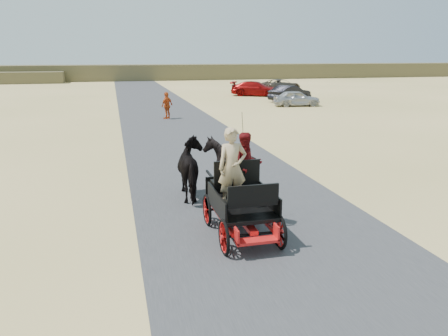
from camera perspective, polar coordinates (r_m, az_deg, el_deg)
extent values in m
plane|color=tan|center=(11.46, 3.71, -6.21)|extent=(140.00, 140.00, 0.00)
cube|color=#38383A|center=(11.46, 3.71, -6.19)|extent=(6.00, 140.00, 0.01)
cube|color=brown|center=(72.31, -11.80, 12.12)|extent=(140.00, 6.00, 2.40)
imported|color=black|center=(12.67, -3.97, -0.14)|extent=(0.91, 2.01, 1.70)
imported|color=black|center=(12.90, 0.84, 0.17)|extent=(1.37, 1.54, 1.70)
imported|color=tan|center=(9.76, 1.09, 0.07)|extent=(0.66, 0.43, 1.80)
imported|color=#660C0F|center=(10.43, 2.94, 0.39)|extent=(0.77, 0.60, 1.58)
imported|color=#BD4415|center=(28.55, -7.46, 8.11)|extent=(1.02, 1.00, 1.73)
imported|color=#B2B2B7|center=(35.85, 9.45, 8.98)|extent=(3.84, 1.94, 1.26)
imported|color=black|center=(39.50, 8.61, 9.62)|extent=(4.41, 3.18, 1.38)
imported|color=maroon|center=(44.16, 4.18, 10.29)|extent=(5.29, 4.12, 1.43)
imported|color=brown|center=(50.01, 7.43, 10.67)|extent=(5.32, 3.91, 1.34)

